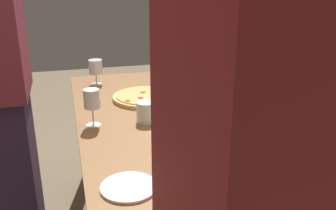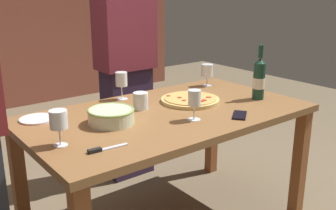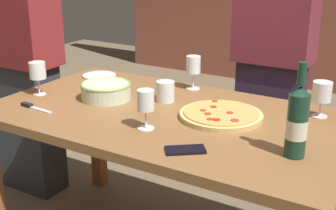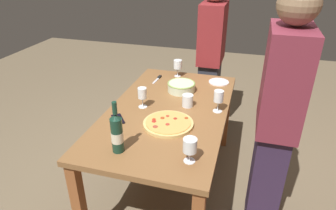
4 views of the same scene
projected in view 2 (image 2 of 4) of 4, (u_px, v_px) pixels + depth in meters
The scene contains 13 objects.
dining_table at pixel (168, 127), 2.24m from camera, with size 1.60×0.90×0.75m.
pizza at pixel (190, 100), 2.39m from camera, with size 0.36×0.36×0.03m.
serving_bowl at pixel (111, 115), 2.00m from camera, with size 0.24×0.24×0.08m.
wine_bottle at pixel (259, 79), 2.42m from camera, with size 0.07×0.07×0.34m.
wine_glass_near_pizza at pixel (207, 71), 2.75m from camera, with size 0.08×0.08×0.16m.
wine_glass_by_bottle at pixel (194, 99), 2.04m from camera, with size 0.07×0.07×0.16m.
wine_glass_far_left at pixel (121, 80), 2.42m from camera, with size 0.07×0.07×0.17m.
wine_glass_far_right at pixel (59, 121), 1.70m from camera, with size 0.08×0.08×0.16m.
cup_amber at pixel (141, 101), 2.24m from camera, with size 0.09×0.09×0.10m, color white.
side_plate at pixel (37, 119), 2.07m from camera, with size 0.19×0.19×0.01m, color white.
cell_phone at pixel (240, 115), 2.13m from camera, with size 0.07×0.14×0.01m, color black.
pizza_knife at pixel (103, 149), 1.68m from camera, with size 0.19×0.04×0.02m.
person_host at pixel (126, 64), 2.88m from camera, with size 0.41×0.24×1.72m.
Camera 2 is at (-1.30, -1.66, 1.43)m, focal length 41.86 mm.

